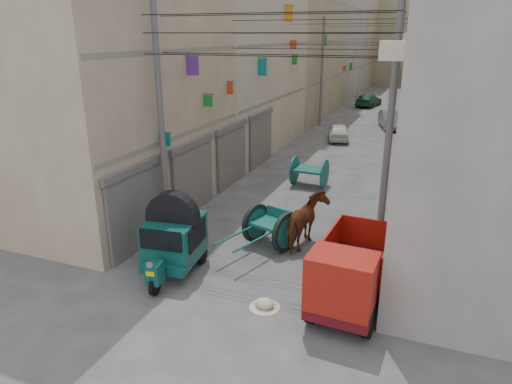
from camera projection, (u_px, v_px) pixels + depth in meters
The scene contains 18 objects.
ground at pixel (165, 371), 9.67m from camera, with size 140.00×140.00×0.00m, color #414143.
building_row_left at pixel (291, 38), 40.32m from camera, with size 8.00×62.00×14.00m.
building_row_right at pixel (491, 38), 34.80m from camera, with size 8.00×62.00×14.00m.
end_cap_building at pixel (410, 36), 65.57m from camera, with size 22.00×10.00×13.00m, color #9D967C.
shutters_left at pixel (214, 163), 19.66m from camera, with size 0.18×14.40×2.88m.
signboards at pixel (354, 92), 27.59m from camera, with size 8.22×40.52×5.67m.
ac_units at pixel (408, 9), 12.72m from camera, with size 0.70×6.55×3.35m.
utility_poles at pixel (339, 91), 23.31m from camera, with size 7.40×22.20×8.00m.
overhead_cables at pixel (331, 34), 20.12m from camera, with size 7.40×22.52×1.12m.
auto_rickshaw at pixel (174, 237), 13.42m from camera, with size 1.79×2.79×1.91m.
tonga_cart at pixel (270, 227), 15.17m from camera, with size 1.96×3.16×1.34m.
mini_truck at pixel (349, 279), 11.42m from camera, with size 1.77×3.64×2.00m.
second_cart at pixel (309, 171), 21.22m from camera, with size 1.60×1.43×1.36m.
feed_sack at pixel (265, 303), 11.88m from camera, with size 0.51×0.41×0.25m, color beige.
horse at pixel (307, 221), 15.14m from camera, with size 0.95×2.08×1.75m, color #5E2716.
distant_car_white at pixel (338, 132), 30.54m from camera, with size 1.33×3.31×1.13m, color silver.
distant_car_grey at pixel (391, 120), 34.40m from camera, with size 1.37×3.92×1.29m, color #5C615E.
distant_car_green at pixel (368, 100), 44.95m from camera, with size 1.70×4.18×1.21m, color #1B4F31.
Camera 1 is at (4.69, -6.63, 6.77)m, focal length 32.00 mm.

